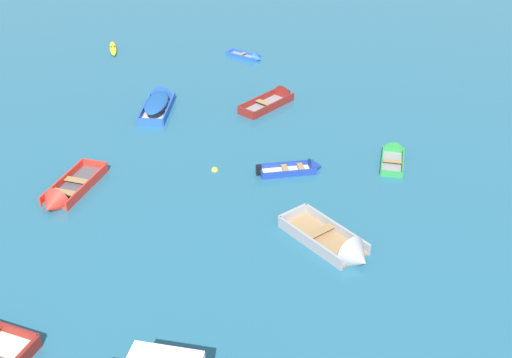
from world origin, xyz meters
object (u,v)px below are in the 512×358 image
at_px(rowboat_green_center, 393,153).
at_px(rowboat_deep_blue_far_back, 302,168).
at_px(kayak_yellow_back_row_center, 113,48).
at_px(rowboat_blue_cluster_outer, 252,57).
at_px(rowboat_maroon_near_left, 277,98).
at_px(rowboat_red_far_left, 62,196).
at_px(rowboat_blue_back_row_right, 159,101).
at_px(mooring_buoy_outer_edge, 215,170).
at_px(rowboat_grey_near_camera, 342,249).

bearing_deg(rowboat_green_center, rowboat_deep_blue_far_back, -147.13).
relative_size(kayak_yellow_back_row_center, rowboat_blue_cluster_outer, 0.99).
bearing_deg(rowboat_maroon_near_left, rowboat_red_far_left, -118.09).
relative_size(rowboat_maroon_near_left, rowboat_green_center, 1.37).
xyz_separation_m(rowboat_blue_back_row_right, kayak_yellow_back_row_center, (-6.79, 8.09, -0.23)).
height_order(rowboat_blue_cluster_outer, mooring_buoy_outer_edge, rowboat_blue_cluster_outer).
bearing_deg(kayak_yellow_back_row_center, mooring_buoy_outer_edge, -49.53).
bearing_deg(rowboat_blue_cluster_outer, rowboat_green_center, -47.23).
height_order(rowboat_blue_back_row_right, rowboat_red_far_left, rowboat_blue_back_row_right).
xyz_separation_m(rowboat_blue_back_row_right, mooring_buoy_outer_edge, (5.36, -6.16, -0.36)).
bearing_deg(rowboat_maroon_near_left, rowboat_green_center, -34.84).
distance_m(rowboat_green_center, rowboat_grey_near_camera, 8.79).
bearing_deg(rowboat_maroon_near_left, rowboat_blue_back_row_right, -158.56).
xyz_separation_m(rowboat_red_far_left, rowboat_blue_cluster_outer, (3.65, 19.33, -0.09)).
xyz_separation_m(rowboat_maroon_near_left, kayak_yellow_back_row_center, (-13.27, 5.55, -0.07)).
xyz_separation_m(rowboat_maroon_near_left, rowboat_grey_near_camera, (5.85, -13.69, 0.02)).
relative_size(kayak_yellow_back_row_center, rowboat_deep_blue_far_back, 0.87).
relative_size(rowboat_green_center, rowboat_red_far_left, 0.71).
bearing_deg(rowboat_grey_near_camera, rowboat_red_far_left, 176.94).
xyz_separation_m(rowboat_red_far_left, rowboat_grey_near_camera, (12.79, -0.68, 0.02)).
bearing_deg(rowboat_deep_blue_far_back, rowboat_blue_cluster_outer, 114.19).
relative_size(rowboat_green_center, rowboat_deep_blue_far_back, 0.96).
relative_size(rowboat_grey_near_camera, rowboat_blue_cluster_outer, 1.56).
bearing_deg(kayak_yellow_back_row_center, rowboat_red_far_left, -71.16).
relative_size(rowboat_blue_back_row_right, rowboat_maroon_near_left, 1.06).
distance_m(rowboat_green_center, rowboat_deep_blue_far_back, 4.97).
distance_m(rowboat_blue_back_row_right, rowboat_green_center, 13.87).
relative_size(rowboat_blue_back_row_right, rowboat_blue_cluster_outer, 1.59).
height_order(kayak_yellow_back_row_center, rowboat_blue_cluster_outer, rowboat_blue_cluster_outer).
xyz_separation_m(kayak_yellow_back_row_center, rowboat_blue_cluster_outer, (9.98, 0.77, -0.01)).
bearing_deg(rowboat_blue_back_row_right, rowboat_grey_near_camera, -42.11).
relative_size(rowboat_red_far_left, rowboat_grey_near_camera, 0.99).
relative_size(rowboat_deep_blue_far_back, rowboat_grey_near_camera, 0.73).
height_order(rowboat_blue_back_row_right, rowboat_deep_blue_far_back, rowboat_blue_back_row_right).
distance_m(rowboat_blue_back_row_right, rowboat_maroon_near_left, 6.96).
xyz_separation_m(rowboat_blue_back_row_right, rowboat_red_far_left, (-0.46, -10.46, -0.15)).
relative_size(rowboat_blue_back_row_right, rowboat_red_far_left, 1.03).
distance_m(rowboat_red_far_left, rowboat_blue_cluster_outer, 19.67).
height_order(rowboat_red_far_left, rowboat_grey_near_camera, rowboat_grey_near_camera).
distance_m(rowboat_blue_back_row_right, rowboat_blue_cluster_outer, 9.42).
relative_size(rowboat_deep_blue_far_back, mooring_buoy_outer_edge, 9.54).
bearing_deg(rowboat_blue_cluster_outer, rowboat_grey_near_camera, -65.45).
distance_m(rowboat_blue_back_row_right, mooring_buoy_outer_edge, 8.17).
relative_size(rowboat_maroon_near_left, mooring_buoy_outer_edge, 12.61).
distance_m(rowboat_green_center, rowboat_blue_cluster_outer, 15.41).
height_order(kayak_yellow_back_row_center, rowboat_deep_blue_far_back, rowboat_deep_blue_far_back).
xyz_separation_m(rowboat_grey_near_camera, rowboat_blue_cluster_outer, (-9.14, 20.01, -0.11)).
distance_m(rowboat_grey_near_camera, mooring_buoy_outer_edge, 8.57).
bearing_deg(rowboat_deep_blue_far_back, rowboat_grey_near_camera, -64.62).
height_order(rowboat_blue_back_row_right, rowboat_maroon_near_left, rowboat_blue_back_row_right).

